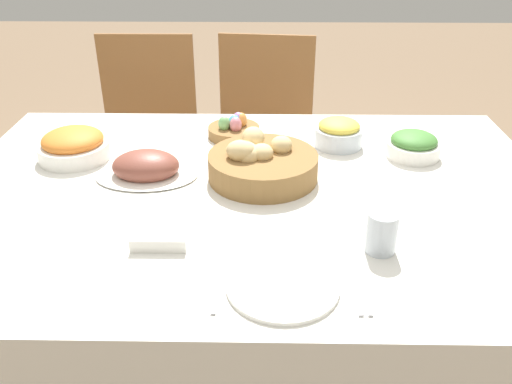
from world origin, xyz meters
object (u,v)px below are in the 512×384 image
Objects in this scene: bread_basket at (261,163)px; dinner_plate at (283,285)px; carrot_bowl at (74,145)px; chair_far_left at (148,141)px; knife at (352,287)px; egg_basket at (234,129)px; green_salad_bowl at (413,145)px; drinking_cup at (382,232)px; pineapple_bowl at (339,133)px; ham_platter at (146,168)px; chair_far_center at (263,142)px; fork at (214,286)px; spoon at (367,287)px; butter_dish at (160,238)px.

bread_basket is 1.32× the size of dinner_plate.
carrot_bowl is at bearing 167.83° from bread_basket.
chair_far_left is 1.53m from knife.
chair_far_left reaches higher than egg_basket.
green_salad_bowl is 0.55m from drinking_cup.
pineapple_bowl is 0.93× the size of green_salad_bowl.
green_salad_bowl is at bearing 18.31° from bread_basket.
carrot_bowl is (-0.48, -0.18, 0.01)m from egg_basket.
carrot_bowl reaches higher than ham_platter.
dinner_plate is 2.43× the size of drinking_cup.
green_salad_bowl is (0.56, -0.14, 0.01)m from egg_basket.
chair_far_center is at bearing 111.78° from pineapple_bowl.
green_salad_bowl reaches higher than knife.
egg_basket is at bearing 105.79° from knife.
fork is (0.42, -1.34, 0.26)m from chair_far_left.
bread_basket is at bearing -0.66° from ham_platter.
drinking_cup reaches higher than ham_platter.
bread_basket is 1.44× the size of carrot_bowl.
green_salad_bowl is 0.71m from knife.
green_salad_bowl is 0.94× the size of spoon.
egg_basket is at bearing 77.76° from butter_dish.
pineapple_bowl is at bearing 92.62° from drinking_cup.
carrot_bowl is at bearing -159.98° from egg_basket.
knife is (-0.05, -0.73, -0.04)m from pineapple_bowl.
chair_far_center reaches higher than ham_platter.
drinking_cup is at bearing -110.80° from green_salad_bowl.
carrot_bowl is (-0.82, -0.11, -0.00)m from pineapple_bowl.
bread_basket is at bearing 107.28° from knife.
chair_far_left reaches higher than knife.
pineapple_bowl is at bearing 43.28° from bread_basket.
bread_basket is 0.55m from spoon.
bread_basket is at bearing -72.79° from egg_basket.
dinner_plate is at bearing -84.36° from bread_basket.
fork is at bearing -90.11° from egg_basket.
chair_far_center reaches higher than carrot_bowl.
carrot_bowl is 1.23× the size of knife.
dinner_plate is at bearing -122.82° from green_salad_bowl.
fork is 0.21m from butter_dish.
drinking_cup is (0.61, -0.36, 0.02)m from ham_platter.
green_salad_bowl is (0.47, 0.16, -0.01)m from bread_basket.
green_salad_bowl is at bearing 45.20° from fork.
egg_basket is 0.85m from knife.
chair_far_left is at bearing 103.39° from butter_dish.
egg_basket is 0.81m from dinner_plate.
knife is at bearing -68.79° from bread_basket.
green_salad_bowl is 0.94× the size of fork.
bread_basket is 0.59m from carrot_bowl.
chair_far_center is 3.04× the size of bread_basket.
chair_far_center is at bearing 91.95° from dinner_plate.
knife is at bearing 0.00° from dinner_plate.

